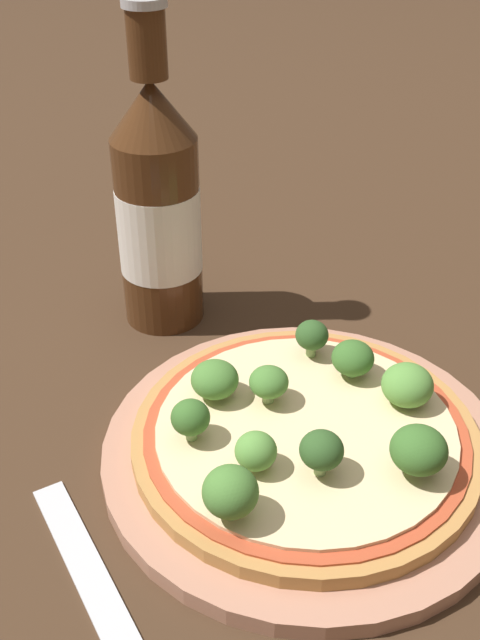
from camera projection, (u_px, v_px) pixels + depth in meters
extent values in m
plane|color=#3D2819|center=(276.00, 439.00, 0.49)|extent=(3.00, 3.00, 0.00)
cylinder|color=tan|center=(305.00, 451.00, 0.47)|extent=(0.25, 0.25, 0.01)
cylinder|color=#B77F42|center=(305.00, 437.00, 0.47)|extent=(0.22, 0.22, 0.01)
cylinder|color=#B74728|center=(306.00, 430.00, 0.46)|extent=(0.20, 0.20, 0.00)
cylinder|color=beige|center=(306.00, 429.00, 0.46)|extent=(0.19, 0.19, 0.00)
cylinder|color=#89A866|center=(311.00, 348.00, 0.52)|extent=(0.01, 0.01, 0.01)
ellipsoid|color=#2D5123|center=(312.00, 335.00, 0.51)|extent=(0.02, 0.02, 0.02)
cylinder|color=#89A866|center=(191.00, 431.00, 0.45)|extent=(0.01, 0.01, 0.01)
ellipsoid|color=#386628|center=(190.00, 417.00, 0.44)|extent=(0.02, 0.02, 0.02)
cylinder|color=#89A866|center=(405.00, 398.00, 0.48)|extent=(0.01, 0.01, 0.01)
ellipsoid|color=#568E3D|center=(407.00, 385.00, 0.47)|extent=(0.03, 0.03, 0.03)
cylinder|color=#89A866|center=(215.00, 392.00, 0.48)|extent=(0.01, 0.01, 0.01)
ellipsoid|color=#477A33|center=(215.00, 379.00, 0.48)|extent=(0.03, 0.03, 0.02)
cylinder|color=#89A866|center=(256.00, 463.00, 0.43)|extent=(0.01, 0.01, 0.01)
ellipsoid|color=#568E3D|center=(256.00, 451.00, 0.42)|extent=(0.02, 0.02, 0.02)
cylinder|color=#89A866|center=(416.00, 466.00, 0.43)|extent=(0.01, 0.01, 0.01)
ellipsoid|color=#386628|center=(419.00, 450.00, 0.42)|extent=(0.03, 0.03, 0.03)
cylinder|color=#89A866|center=(266.00, 396.00, 0.48)|extent=(0.01, 0.01, 0.01)
ellipsoid|color=#477A33|center=(267.00, 383.00, 0.47)|extent=(0.03, 0.03, 0.02)
cylinder|color=#89A866|center=(231.00, 509.00, 0.40)|extent=(0.01, 0.01, 0.01)
ellipsoid|color=#477A33|center=(230.00, 492.00, 0.39)|extent=(0.03, 0.03, 0.03)
cylinder|color=#89A866|center=(320.00, 465.00, 0.43)|extent=(0.01, 0.01, 0.01)
ellipsoid|color=#2D5123|center=(322.00, 450.00, 0.42)|extent=(0.03, 0.03, 0.02)
cylinder|color=#89A866|center=(350.00, 369.00, 0.50)|extent=(0.01, 0.01, 0.01)
ellipsoid|color=#386628|center=(352.00, 357.00, 0.49)|extent=(0.03, 0.03, 0.02)
cylinder|color=#472814|center=(160.00, 233.00, 0.57)|extent=(0.06, 0.06, 0.15)
cylinder|color=silver|center=(160.00, 229.00, 0.57)|extent=(0.06, 0.06, 0.07)
cone|color=#472814|center=(151.00, 109.00, 0.51)|extent=(0.06, 0.06, 0.04)
cylinder|color=#472814|center=(147.00, 43.00, 0.49)|extent=(0.03, 0.03, 0.05)
cylinder|color=#B2B2B7|center=(144.00, 1.00, 0.47)|extent=(0.03, 0.03, 0.01)
cube|color=silver|center=(104.00, 604.00, 0.39)|extent=(0.03, 0.19, 0.00)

